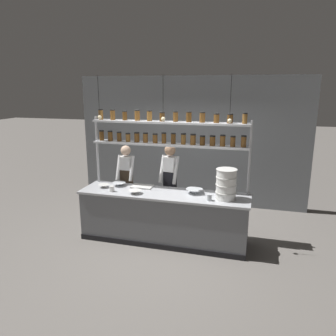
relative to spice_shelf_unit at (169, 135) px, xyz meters
The scene contains 15 objects.
ground_plane 1.93m from the spice_shelf_unit, 91.44° to the right, with size 40.00×40.00×0.00m, color slate.
back_wall 1.92m from the spice_shelf_unit, 90.25° to the left, with size 5.45×0.12×3.01m, color gray.
prep_counter 1.48m from the spice_shelf_unit, 91.43° to the right, with size 3.05×0.76×0.92m.
spice_shelf_unit is the anchor object (origin of this frame).
chef_left 1.46m from the spice_shelf_unit, 160.38° to the left, with size 0.36×0.28×1.61m.
chef_center 0.98m from the spice_shelf_unit, 102.31° to the left, with size 0.39×0.31×1.68m.
container_stack 1.36m from the spice_shelf_unit, 18.99° to the right, with size 0.35×0.35×0.52m.
cutting_board 1.10m from the spice_shelf_unit, 165.87° to the right, with size 0.40×0.26×0.02m.
prep_bowl_near_left 1.10m from the spice_shelf_unit, 22.60° to the right, with size 0.30×0.30×0.08m.
prep_bowl_center_front 1.35m from the spice_shelf_unit, behind, with size 0.25×0.25×0.07m.
prep_bowl_center_back 1.19m from the spice_shelf_unit, 132.98° to the right, with size 0.23×0.23×0.06m.
prep_bowl_near_right 1.55m from the spice_shelf_unit, 164.50° to the right, with size 0.21×0.21×0.06m.
serving_cup_front 1.36m from the spice_shelf_unit, 31.79° to the right, with size 0.08×0.08×0.11m.
serving_cup_by_board 1.41m from the spice_shelf_unit, 150.99° to the right, with size 0.09×0.09×0.10m.
pendant_light_row 0.50m from the spice_shelf_unit, 96.46° to the right, with size 2.36×0.07×0.76m.
Camera 1 is at (1.57, -5.33, 2.76)m, focal length 35.00 mm.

